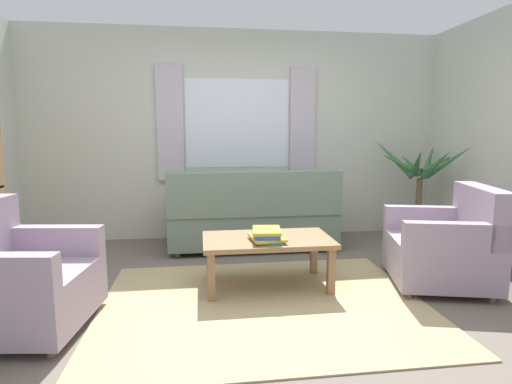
# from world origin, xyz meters

# --- Properties ---
(ground_plane) EXTENTS (6.24, 6.24, 0.00)m
(ground_plane) POSITION_xyz_m (0.00, 0.00, 0.00)
(ground_plane) COLOR #6B6056
(wall_back) EXTENTS (5.32, 0.12, 2.60)m
(wall_back) POSITION_xyz_m (0.00, 2.26, 1.30)
(wall_back) COLOR beige
(wall_back) RESTS_ON ground_plane
(window_with_curtains) EXTENTS (1.98, 0.07, 1.40)m
(window_with_curtains) POSITION_xyz_m (0.00, 2.18, 1.45)
(window_with_curtains) COLOR white
(area_rug) EXTENTS (2.52, 2.00, 0.01)m
(area_rug) POSITION_xyz_m (0.00, 0.00, 0.01)
(area_rug) COLOR tan
(area_rug) RESTS_ON ground_plane
(couch) EXTENTS (1.90, 0.82, 0.92)m
(couch) POSITION_xyz_m (0.11, 1.59, 0.37)
(couch) COLOR slate
(couch) RESTS_ON ground_plane
(armchair_left) EXTENTS (0.92, 0.94, 0.88)m
(armchair_left) POSITION_xyz_m (-1.73, -0.18, 0.35)
(armchair_left) COLOR #998499
(armchair_left) RESTS_ON ground_plane
(armchair_right) EXTENTS (1.00, 1.01, 0.88)m
(armchair_right) POSITION_xyz_m (1.65, 0.20, 0.35)
(armchair_right) COLOR #998499
(armchair_right) RESTS_ON ground_plane
(coffee_table) EXTENTS (1.10, 0.64, 0.44)m
(coffee_table) POSITION_xyz_m (0.09, 0.37, 0.38)
(coffee_table) COLOR olive
(coffee_table) RESTS_ON ground_plane
(book_stack_on_table) EXTENTS (0.30, 0.35, 0.10)m
(book_stack_on_table) POSITION_xyz_m (0.07, 0.27, 0.49)
(book_stack_on_table) COLOR #387F4C
(book_stack_on_table) RESTS_ON coffee_table
(potted_plant) EXTENTS (1.05, 1.06, 1.29)m
(potted_plant) POSITION_xyz_m (2.20, 1.66, 0.54)
(potted_plant) COLOR #9E6B4C
(potted_plant) RESTS_ON ground_plane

